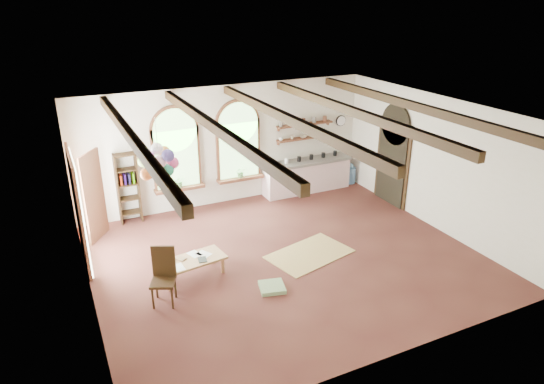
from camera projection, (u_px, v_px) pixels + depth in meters
floor at (286, 257)px, 10.61m from camera, size 8.00×8.00×0.00m
ceiling_beams at (288, 119)px, 9.43m from camera, size 6.20×6.80×0.18m
window_left at (176, 152)px, 12.29m from camera, size 1.30×0.28×2.20m
window_right at (238, 144)px, 12.96m from camera, size 1.30×0.28×2.20m
left_doorway at (79, 211)px, 10.10m from camera, size 0.10×1.90×2.50m
right_doorway at (392, 164)px, 13.01m from camera, size 0.10×1.30×2.40m
kitchen_counter at (307, 175)px, 14.01m from camera, size 2.68×0.62×0.94m
wall_shelf_lower at (304, 138)px, 13.75m from camera, size 1.70×0.24×0.04m
wall_shelf_upper at (305, 124)px, 13.60m from camera, size 1.70×0.24×0.04m
wall_clock at (341, 121)px, 14.18m from camera, size 0.32×0.04×0.32m
bookshelf at (128, 188)px, 11.96m from camera, size 0.53×0.32×1.80m
coffee_table at (191, 261)px, 9.78m from camera, size 1.44×0.82×0.39m
side_chair at (164, 288)px, 8.96m from camera, size 0.57×0.57×1.10m
floor_mat at (309, 254)px, 10.73m from camera, size 2.02×1.52×0.02m
floor_cushion at (272, 287)px, 9.46m from camera, size 0.58×0.58×0.08m
water_jug_a at (348, 175)px, 14.68m from camera, size 0.29×0.29×0.56m
water_jug_b at (350, 174)px, 14.69m from camera, size 0.32×0.32×0.62m
balloon_cluster at (159, 161)px, 9.43m from camera, size 0.79×0.87×1.15m
table_book at (178, 260)px, 9.72m from camera, size 0.26×0.27×0.02m
tablet at (202, 260)px, 9.75m from camera, size 0.20×0.26×0.01m
potted_plant_left at (180, 182)px, 12.50m from camera, size 0.27×0.23×0.30m
potted_plant_right at (241, 172)px, 13.17m from camera, size 0.27×0.23×0.30m
shelf_cup_a at (281, 139)px, 13.43m from camera, size 0.12×0.10×0.10m
shelf_cup_b at (292, 137)px, 13.57m from camera, size 0.10×0.10×0.09m
shelf_bowl_a at (303, 137)px, 13.71m from camera, size 0.22×0.22×0.05m
shelf_bowl_b at (314, 135)px, 13.85m from camera, size 0.20×0.20×0.06m
shelf_vase at (324, 131)px, 13.97m from camera, size 0.18×0.18×0.19m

